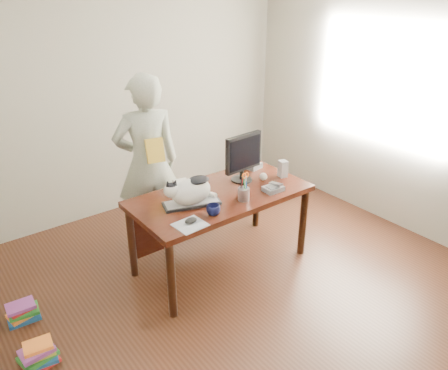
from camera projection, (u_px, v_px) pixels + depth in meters
room at (270, 149)px, 3.20m from camera, size 4.50×4.50×4.50m
desk at (215, 205)px, 4.00m from camera, size 1.60×0.80×0.75m
keyboard at (192, 203)px, 3.68m from camera, size 0.51×0.32×0.03m
cat at (190, 190)px, 3.63m from camera, size 0.47×0.32×0.27m
monitor at (243, 155)px, 4.01m from camera, size 0.41×0.21×0.46m
pen_cup at (244, 192)px, 3.74m from camera, size 0.12×0.12×0.25m
mousepad at (190, 225)px, 3.38m from camera, size 0.25×0.23×0.01m
mouse at (191, 221)px, 3.40m from camera, size 0.11×0.07×0.04m
coffee_mug at (213, 210)px, 3.51m from camera, size 0.15×0.15×0.09m
phone at (273, 188)px, 3.92m from camera, size 0.18×0.15×0.08m
speaker at (283, 169)px, 4.18m from camera, size 0.09×0.10×0.16m
baseball at (263, 177)px, 4.12m from camera, size 0.07×0.07×0.07m
book_stack at (183, 185)px, 3.97m from camera, size 0.23×0.20×0.07m
calculator at (251, 165)px, 4.41m from camera, size 0.18×0.22×0.06m
person at (148, 163)px, 4.21m from camera, size 0.71×0.55×1.74m
held_book at (155, 150)px, 4.01m from camera, size 0.18×0.13×0.23m
book_pile_a at (39, 355)px, 3.06m from camera, size 0.27×0.22×0.18m
book_pile_b at (22, 312)px, 3.48m from camera, size 0.26×0.20×0.15m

